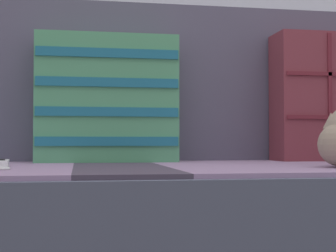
# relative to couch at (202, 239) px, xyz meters

# --- Properties ---
(couch) EXTENTS (2.15, 0.88, 0.39)m
(couch) POSITION_rel_couch_xyz_m (0.00, 0.00, 0.00)
(couch) COLOR brown
(couch) RESTS_ON ground_plane
(sofa_backrest) EXTENTS (2.11, 0.14, 0.51)m
(sofa_backrest) POSITION_rel_couch_xyz_m (0.00, 0.37, 0.45)
(sofa_backrest) COLOR #514C60
(sofa_backrest) RESTS_ON couch
(throw_pillow_striped) EXTENTS (0.42, 0.14, 0.38)m
(throw_pillow_striped) POSITION_rel_couch_xyz_m (-0.24, 0.23, 0.39)
(throw_pillow_striped) COLOR #4C9366
(throw_pillow_striped) RESTS_ON couch
(game_remote_near) EXTENTS (0.06, 0.19, 0.02)m
(game_remote_near) POSITION_rel_couch_xyz_m (-0.50, -0.11, 0.21)
(game_remote_near) COLOR white
(game_remote_near) RESTS_ON couch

